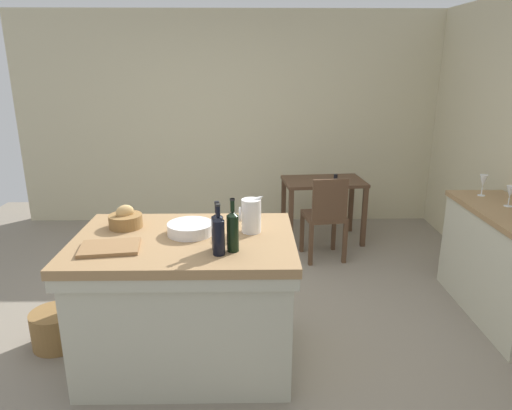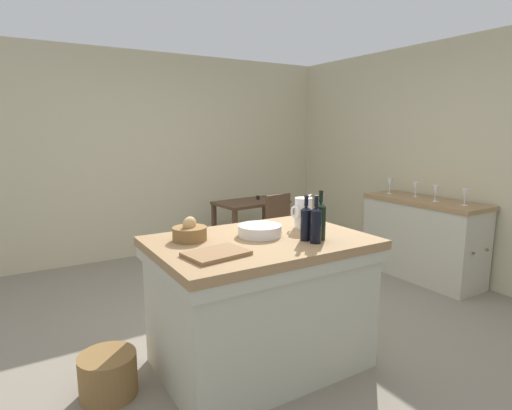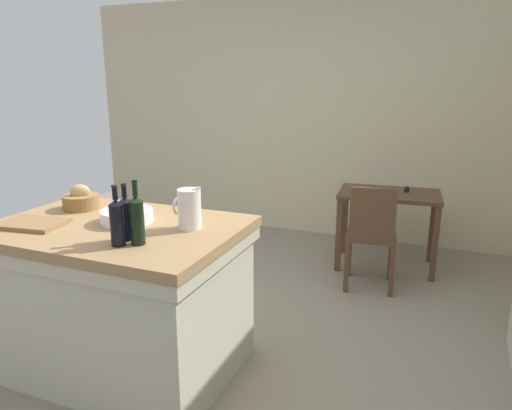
{
  "view_description": "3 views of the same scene",
  "coord_description": "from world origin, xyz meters",
  "views": [
    {
      "loc": [
        0.21,
        -3.29,
        2.01
      ],
      "look_at": [
        0.27,
        0.32,
        0.89
      ],
      "focal_mm": 32.64,
      "sensor_mm": 36.0,
      "label": 1
    },
    {
      "loc": [
        -1.64,
        -2.77,
        1.64
      ],
      "look_at": [
        0.25,
        0.35,
        0.97
      ],
      "focal_mm": 29.15,
      "sensor_mm": 36.0,
      "label": 2
    },
    {
      "loc": [
        1.53,
        -2.58,
        1.73
      ],
      "look_at": [
        0.35,
        0.31,
        0.9
      ],
      "focal_mm": 33.36,
      "sensor_mm": 36.0,
      "label": 3
    }
  ],
  "objects": [
    {
      "name": "bread_basket",
      "position": [
        -0.64,
        -0.27,
        0.97
      ],
      "size": [
        0.23,
        0.23,
        0.16
      ],
      "color": "olive",
      "rests_on": "island_table"
    },
    {
      "name": "wall_back",
      "position": [
        0.0,
        2.6,
        1.3
      ],
      "size": [
        5.32,
        0.12,
        2.6
      ],
      "primitive_type": "cube",
      "color": "beige",
      "rests_on": "ground"
    },
    {
      "name": "wine_glass_right",
      "position": [
        2.24,
        0.57,
        1.01
      ],
      "size": [
        0.07,
        0.07,
        0.19
      ],
      "color": "white",
      "rests_on": "side_cabinet"
    },
    {
      "name": "wicker_hamper",
      "position": [
        -1.21,
        -0.28,
        0.13
      ],
      "size": [
        0.35,
        0.35,
        0.27
      ],
      "primitive_type": "cylinder",
      "color": "olive",
      "rests_on": "ground"
    },
    {
      "name": "wine_bottle_amber",
      "position": [
        0.02,
        -0.66,
        1.04
      ],
      "size": [
        0.07,
        0.07,
        0.3
      ],
      "color": "black",
      "rests_on": "island_table"
    },
    {
      "name": "wine_bottle_green",
      "position": [
        0.03,
        -0.75,
        1.04
      ],
      "size": [
        0.07,
        0.07,
        0.31
      ],
      "color": "black",
      "rests_on": "island_table"
    },
    {
      "name": "wooden_chair",
      "position": [
        1.0,
        1.24,
        0.49
      ],
      "size": [
        0.45,
        0.45,
        0.9
      ],
      "color": "#513826",
      "rests_on": "ground"
    },
    {
      "name": "writing_desk",
      "position": [
        1.06,
        1.81,
        0.61
      ],
      "size": [
        0.95,
        0.64,
        0.77
      ],
      "color": "#513826",
      "rests_on": "ground"
    },
    {
      "name": "wall_right",
      "position": [
        2.6,
        0.0,
        1.3
      ],
      "size": [
        0.12,
        5.2,
        2.6
      ],
      "primitive_type": "cube",
      "color": "beige",
      "rests_on": "ground"
    },
    {
      "name": "wine_glass_middle",
      "position": [
        2.3,
        0.26,
        1.0
      ],
      "size": [
        0.07,
        0.07,
        0.17
      ],
      "color": "white",
      "rests_on": "side_cabinet"
    },
    {
      "name": "wine_glass_far_left",
      "position": [
        2.27,
        -0.35,
        1.0
      ],
      "size": [
        0.07,
        0.07,
        0.17
      ],
      "color": "white",
      "rests_on": "side_cabinet"
    },
    {
      "name": "side_cabinet",
      "position": [
        2.26,
        0.1,
        0.45
      ],
      "size": [
        0.52,
        1.34,
        0.89
      ],
      "color": "#99754C",
      "rests_on": "ground"
    },
    {
      "name": "wine_bottle_dark",
      "position": [
        0.11,
        -0.7,
        1.05
      ],
      "size": [
        0.07,
        0.07,
        0.33
      ],
      "color": "black",
      "rests_on": "island_table"
    },
    {
      "name": "wine_glass_left",
      "position": [
        2.22,
        -0.05,
        1.0
      ],
      "size": [
        0.07,
        0.07,
        0.17
      ],
      "color": "white",
      "rests_on": "side_cabinet"
    },
    {
      "name": "island_table",
      "position": [
        -0.21,
        -0.47,
        0.49
      ],
      "size": [
        1.43,
        0.99,
        0.92
      ],
      "color": "#99754C",
      "rests_on": "ground"
    },
    {
      "name": "cutting_board",
      "position": [
        -0.64,
        -0.66,
        0.93
      ],
      "size": [
        0.38,
        0.3,
        0.02
      ],
      "primitive_type": "cube",
      "rotation": [
        0.0,
        0.0,
        0.14
      ],
      "color": "olive",
      "rests_on": "island_table"
    },
    {
      "name": "pitcher",
      "position": [
        0.22,
        -0.37,
        1.03
      ],
      "size": [
        0.17,
        0.13,
        0.27
      ],
      "color": "white",
      "rests_on": "island_table"
    },
    {
      "name": "ground_plane",
      "position": [
        0.0,
        0.0,
        0.0
      ],
      "size": [
        6.76,
        6.76,
        0.0
      ],
      "primitive_type": "plane",
      "color": "gray"
    },
    {
      "name": "wash_bowl",
      "position": [
        -0.18,
        -0.41,
        0.95
      ],
      "size": [
        0.3,
        0.3,
        0.08
      ],
      "primitive_type": "cylinder",
      "color": "white",
      "rests_on": "island_table"
    }
  ]
}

